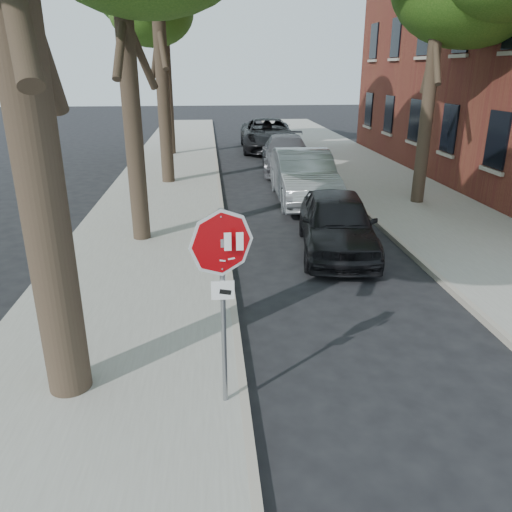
{
  "coord_description": "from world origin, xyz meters",
  "views": [
    {
      "loc": [
        -0.82,
        -5.51,
        4.2
      ],
      "look_at": [
        -0.28,
        0.21,
        2.05
      ],
      "focal_mm": 35.0,
      "sensor_mm": 36.0,
      "label": 1
    }
  ],
  "objects": [
    {
      "name": "ground",
      "position": [
        0.0,
        0.0,
        0.0
      ],
      "size": [
        120.0,
        120.0,
        0.0
      ],
      "primitive_type": "plane",
      "color": "black",
      "rests_on": "ground"
    },
    {
      "name": "sidewalk_left",
      "position": [
        -2.5,
        12.0,
        0.06
      ],
      "size": [
        4.0,
        55.0,
        0.12
      ],
      "primitive_type": "cube",
      "color": "gray",
      "rests_on": "ground"
    },
    {
      "name": "sidewalk_right",
      "position": [
        6.0,
        12.0,
        0.06
      ],
      "size": [
        4.0,
        55.0,
        0.12
      ],
      "primitive_type": "cube",
      "color": "gray",
      "rests_on": "ground"
    },
    {
      "name": "curb_left",
      "position": [
        -0.45,
        12.0,
        0.07
      ],
      "size": [
        0.12,
        55.0,
        0.13
      ],
      "primitive_type": "cube",
      "color": "#9E9384",
      "rests_on": "ground"
    },
    {
      "name": "curb_right",
      "position": [
        3.95,
        12.0,
        0.07
      ],
      "size": [
        0.12,
        55.0,
        0.13
      ],
      "primitive_type": "cube",
      "color": "#9E9384",
      "rests_on": "ground"
    },
    {
      "name": "stop_sign",
      "position": [
        -0.7,
        -0.03,
        1.95
      ],
      "size": [
        0.76,
        0.34,
        2.61
      ],
      "color": "gray",
      "rests_on": "sidewalk_left"
    },
    {
      "name": "tree_far",
      "position": [
        -2.72,
        21.11,
        7.21
      ],
      "size": [
        5.29,
        4.91,
        9.33
      ],
      "color": "black",
      "rests_on": "sidewalk_left"
    },
    {
      "name": "car_a",
      "position": [
        2.23,
        5.82,
        0.73
      ],
      "size": [
        2.29,
        4.49,
        1.46
      ],
      "primitive_type": "imported",
      "rotation": [
        0.0,
        0.0,
        -0.14
      ],
      "color": "black",
      "rests_on": "ground"
    },
    {
      "name": "car_b",
      "position": [
        2.33,
        10.84,
        0.85
      ],
      "size": [
        1.92,
        5.18,
        1.69
      ],
      "primitive_type": "imported",
      "rotation": [
        0.0,
        0.0,
        -0.02
      ],
      "color": "#979B9F",
      "rests_on": "ground"
    },
    {
      "name": "car_c",
      "position": [
        2.6,
        16.31,
        0.75
      ],
      "size": [
        2.56,
        5.36,
        1.51
      ],
      "primitive_type": "imported",
      "rotation": [
        0.0,
        0.0,
        -0.09
      ],
      "color": "#515055",
      "rests_on": "ground"
    },
    {
      "name": "car_d",
      "position": [
        2.47,
        22.28,
        0.85
      ],
      "size": [
        3.04,
        6.24,
        1.71
      ],
      "primitive_type": "imported",
      "rotation": [
        0.0,
        0.0,
        -0.03
      ],
      "color": "black",
      "rests_on": "ground"
    }
  ]
}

